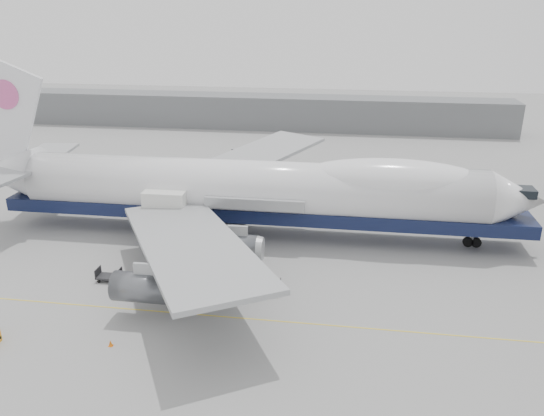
# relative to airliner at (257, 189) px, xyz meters

# --- Properties ---
(ground) EXTENTS (260.00, 260.00, 0.00)m
(ground) POSITION_rel_airliner_xyz_m (-0.64, -12.00, -5.62)
(ground) COLOR gray
(ground) RESTS_ON ground
(apron_line) EXTENTS (60.00, 0.15, 0.01)m
(apron_line) POSITION_rel_airliner_xyz_m (-0.64, -18.00, -5.62)
(apron_line) COLOR gold
(apron_line) RESTS_ON ground
(hangar) EXTENTS (110.00, 8.00, 7.00)m
(hangar) POSITION_rel_airliner_xyz_m (-10.64, 58.00, -2.12)
(hangar) COLOR slate
(hangar) RESTS_ON ground
(airliner) EXTENTS (67.00, 55.30, 19.98)m
(airliner) POSITION_rel_airliner_xyz_m (0.00, 0.00, 0.00)
(airliner) COLOR white
(airliner) RESTS_ON ground
(catering_truck) EXTENTS (5.11, 3.60, 6.12)m
(catering_truck) POSITION_rel_airliner_xyz_m (-9.66, -3.48, -2.18)
(catering_truck) COLOR navy
(catering_truck) RESTS_ON ground
(traffic_cone) EXTENTS (0.36, 0.36, 0.53)m
(traffic_cone) POSITION_rel_airliner_xyz_m (-7.73, -23.41, -5.38)
(traffic_cone) COLOR orange
(traffic_cone) RESTS_ON ground
(dolly_0) EXTENTS (2.30, 1.35, 1.30)m
(dolly_0) POSITION_rel_airliner_xyz_m (-12.39, -13.32, -5.09)
(dolly_0) COLOR #2D2D30
(dolly_0) RESTS_ON ground
(dolly_1) EXTENTS (2.30, 1.35, 1.30)m
(dolly_1) POSITION_rel_airliner_xyz_m (-8.46, -13.32, -5.09)
(dolly_1) COLOR #2D2D30
(dolly_1) RESTS_ON ground
(dolly_2) EXTENTS (2.30, 1.35, 1.30)m
(dolly_2) POSITION_rel_airliner_xyz_m (-4.52, -13.32, -5.09)
(dolly_2) COLOR #2D2D30
(dolly_2) RESTS_ON ground
(dolly_3) EXTENTS (2.30, 1.35, 1.30)m
(dolly_3) POSITION_rel_airliner_xyz_m (-0.58, -13.32, -5.09)
(dolly_3) COLOR #2D2D30
(dolly_3) RESTS_ON ground
(dolly_4) EXTENTS (2.30, 1.35, 1.30)m
(dolly_4) POSITION_rel_airliner_xyz_m (3.36, -13.32, -5.09)
(dolly_4) COLOR #2D2D30
(dolly_4) RESTS_ON ground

